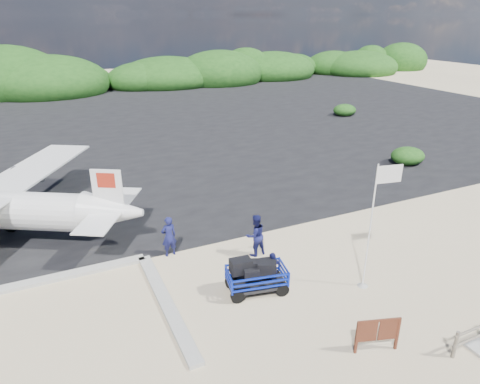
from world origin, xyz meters
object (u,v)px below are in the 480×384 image
object	(u,v)px
signboard	(375,351)
crew_c	(273,270)
baggage_cart	(256,291)
aircraft_large	(275,126)
flagpole	(362,286)
crew_a	(169,236)
crew_b	(255,235)

from	to	relation	value
signboard	crew_c	world-z (taller)	crew_c
baggage_cart	aircraft_large	distance (m)	27.01
flagpole	crew_a	bearing A→B (deg)	138.53
aircraft_large	signboard	bearing A→B (deg)	96.89
crew_b	crew_c	world-z (taller)	crew_b
flagpole	crew_a	size ratio (longest dim) A/B	2.71
crew_a	aircraft_large	size ratio (longest dim) A/B	0.12
baggage_cart	crew_c	world-z (taller)	crew_c
flagpole	crew_c	size ratio (longest dim) A/B	3.28
crew_c	flagpole	bearing A→B (deg)	140.20
crew_a	crew_b	world-z (taller)	crew_b
baggage_cart	aircraft_large	world-z (taller)	aircraft_large
crew_a	aircraft_large	world-z (taller)	aircraft_large
crew_a	crew_c	distance (m)	5.10
flagpole	crew_c	xyz separation A→B (m)	(-3.35, 1.45, 0.79)
signboard	crew_c	size ratio (longest dim) A/B	0.98
flagpole	crew_a	distance (m)	8.49
baggage_cart	crew_a	size ratio (longest dim) A/B	1.30
flagpole	crew_b	xyz separation A→B (m)	(-2.81, 4.00, 0.98)
signboard	aircraft_large	xyz separation A→B (m)	(11.91, 27.64, 0.00)
baggage_cart	flagpole	size ratio (longest dim) A/B	0.48
signboard	crew_a	bearing A→B (deg)	133.90
baggage_cart	crew_a	distance (m)	4.81
flagpole	crew_a	xyz separation A→B (m)	(-6.32, 5.59, 0.95)
aircraft_large	flagpole	bearing A→B (deg)	98.31
crew_b	flagpole	bearing A→B (deg)	119.93
signboard	crew_b	xyz separation A→B (m)	(-0.79, 7.02, 0.98)
baggage_cart	crew_b	size ratio (longest dim) A/B	1.26
crew_a	flagpole	bearing A→B (deg)	132.34
signboard	flagpole	bearing A→B (deg)	73.56
flagpole	signboard	size ratio (longest dim) A/B	3.34
crew_b	crew_c	size ratio (longest dim) A/B	1.25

